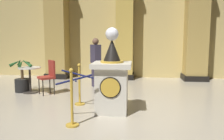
% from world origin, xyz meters
% --- Properties ---
extents(ground_plane, '(11.57, 11.57, 0.00)m').
position_xyz_m(ground_plane, '(0.00, 0.00, 0.00)').
color(ground_plane, '#B2A893').
extents(back_wall, '(11.57, 0.16, 4.19)m').
position_xyz_m(back_wall, '(0.00, 4.92, 2.10)').
color(back_wall, tan).
rests_on(back_wall, ground_plane).
extents(pedestal_clock, '(0.81, 0.81, 1.80)m').
position_xyz_m(pedestal_clock, '(-0.04, 0.18, 0.69)').
color(pedestal_clock, beige).
rests_on(pedestal_clock, ground_plane).
extents(stanchion_near, '(0.24, 0.24, 1.00)m').
position_xyz_m(stanchion_near, '(-0.87, 0.67, 0.34)').
color(stanchion_near, gold).
rests_on(stanchion_near, ground_plane).
extents(stanchion_far, '(0.24, 0.24, 1.06)m').
position_xyz_m(stanchion_far, '(-0.67, -0.72, 0.37)').
color(stanchion_far, gold).
rests_on(stanchion_far, ground_plane).
extents(velvet_rope, '(0.81, 0.83, 0.22)m').
position_xyz_m(velvet_rope, '(-0.77, -0.03, 0.79)').
color(velvet_rope, '#141947').
extents(column_left, '(0.93, 0.93, 4.03)m').
position_xyz_m(column_left, '(-2.67, 4.45, 2.00)').
color(column_left, black).
rests_on(column_left, ground_plane).
extents(column_right, '(0.92, 0.92, 4.03)m').
position_xyz_m(column_right, '(2.67, 4.45, 2.00)').
color(column_right, black).
rests_on(column_right, ground_plane).
extents(column_centre_rear, '(0.77, 0.77, 4.03)m').
position_xyz_m(column_centre_rear, '(0.00, 4.45, 2.00)').
color(column_centre_rear, black).
rests_on(column_centre_rear, ground_plane).
extents(potted_palm_left, '(0.66, 0.68, 1.02)m').
position_xyz_m(potted_palm_left, '(-2.89, 1.85, 0.32)').
color(potted_palm_left, black).
rests_on(potted_palm_left, ground_plane).
extents(bystander_guest, '(0.39, 0.42, 1.59)m').
position_xyz_m(bystander_guest, '(-0.85, 2.82, 0.84)').
color(bystander_guest, '#383347').
rests_on(bystander_guest, ground_plane).
extents(cafe_table, '(0.63, 0.63, 0.75)m').
position_xyz_m(cafe_table, '(-2.61, 1.75, 0.48)').
color(cafe_table, '#332D28').
rests_on(cafe_table, ground_plane).
extents(cafe_chair_red, '(0.56, 0.56, 0.96)m').
position_xyz_m(cafe_chair_red, '(-2.00, 1.65, 0.57)').
color(cafe_chair_red, black).
rests_on(cafe_chair_red, ground_plane).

